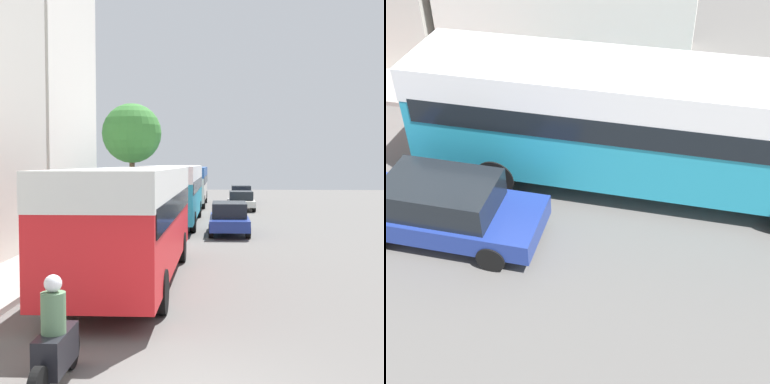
% 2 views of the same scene
% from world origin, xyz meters
% --- Properties ---
extents(bus_following, '(2.55, 11.44, 3.18)m').
position_xyz_m(bus_following, '(-1.67, 22.15, 2.06)').
color(bus_following, teal).
rests_on(bus_following, ground_plane).
extents(car_crossing, '(1.86, 4.44, 1.49)m').
position_xyz_m(car_crossing, '(1.19, 18.05, 0.78)').
color(car_crossing, navy).
rests_on(car_crossing, ground_plane).
extents(pedestrian_near_curb, '(0.43, 0.43, 1.72)m').
position_xyz_m(pedestrian_near_curb, '(-4.64, 17.23, 1.02)').
color(pedestrian_near_curb, '#232838').
rests_on(pedestrian_near_curb, sidewalk).
extents(pedestrian_walking_away, '(0.39, 0.39, 1.70)m').
position_xyz_m(pedestrian_walking_away, '(-5.45, 20.33, 1.01)').
color(pedestrian_walking_away, '#232838').
rests_on(pedestrian_walking_away, sidewalk).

